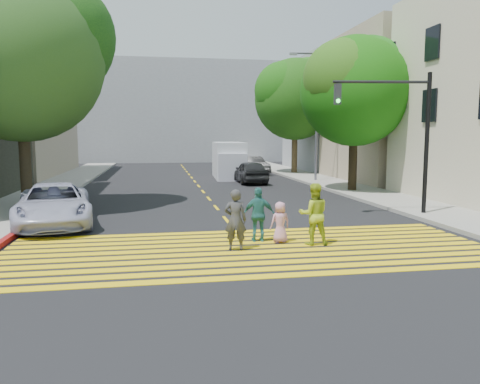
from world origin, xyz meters
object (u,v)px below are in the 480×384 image
object	(u,v)px
pedestrian_man	(235,220)
silver_car	(228,165)
pedestrian_woman	(314,214)
white_sedan	(54,205)
tree_left	(22,49)
tree_right_far	(296,95)
traffic_signal	(401,124)
tree_right_near	(356,86)
white_van	(229,161)
dark_car_near	(250,172)
dark_car_parked	(253,165)
pedestrian_child	(280,222)
pedestrian_extra	(259,215)

from	to	relation	value
pedestrian_man	silver_car	bearing A→B (deg)	-85.82
pedestrian_man	pedestrian_woman	world-z (taller)	pedestrian_woman
white_sedan	tree_left	bearing A→B (deg)	104.61
tree_right_far	pedestrian_woman	size ratio (longest dim) A/B	5.32
silver_car	pedestrian_man	bearing A→B (deg)	91.89
tree_left	pedestrian_woman	xyz separation A→B (m)	(9.76, -8.25, -5.74)
tree_left	tree_right_far	bearing A→B (deg)	44.31
white_sedan	traffic_signal	size ratio (longest dim) A/B	0.96
tree_right_near	white_van	size ratio (longest dim) A/B	1.51
tree_left	traffic_signal	bearing A→B (deg)	-16.54
tree_right_near	dark_car_near	xyz separation A→B (m)	(-4.61, 5.98, -5.07)
pedestrian_man	traffic_signal	world-z (taller)	traffic_signal
pedestrian_man	white_van	xyz separation A→B (m)	(3.13, 21.69, 0.42)
tree_left	tree_right_near	bearing A→B (deg)	11.94
dark_car_parked	pedestrian_child	bearing A→B (deg)	-109.02
tree_left	pedestrian_man	size ratio (longest dim) A/B	5.85
tree_right_near	white_sedan	world-z (taller)	tree_right_near
white_van	pedestrian_woman	bearing A→B (deg)	-89.27
traffic_signal	pedestrian_woman	bearing A→B (deg)	-132.32
tree_right_near	dark_car_near	size ratio (longest dim) A/B	1.96
tree_right_far	pedestrian_extra	size ratio (longest dim) A/B	5.85
pedestrian_man	white_van	size ratio (longest dim) A/B	0.29
tree_right_near	pedestrian_child	size ratio (longest dim) A/B	7.11
pedestrian_extra	white_sedan	size ratio (longest dim) A/B	0.31
tree_right_near	traffic_signal	world-z (taller)	tree_right_near
tree_right_far	white_van	bearing A→B (deg)	-153.83
tree_right_far	dark_car_near	size ratio (longest dim) A/B	2.15
pedestrian_woman	pedestrian_child	world-z (taller)	pedestrian_woman
tree_left	white_sedan	xyz separation A→B (m)	(1.78, -3.90, -5.90)
tree_left	dark_car_near	size ratio (longest dim) A/B	2.24
tree_right_near	traffic_signal	bearing A→B (deg)	-100.94
silver_car	dark_car_parked	size ratio (longest dim) A/B	0.95
pedestrian_woman	dark_car_near	distance (m)	17.70
white_van	traffic_signal	xyz separation A→B (m)	(3.95, -17.50, 2.30)
pedestrian_child	pedestrian_extra	distance (m)	0.66
pedestrian_woman	dark_car_near	size ratio (longest dim) A/B	0.41
pedestrian_woman	dark_car_parked	size ratio (longest dim) A/B	0.41
white_sedan	white_van	distance (m)	19.22
pedestrian_woman	dark_car_parked	bearing A→B (deg)	-90.43
pedestrian_extra	dark_car_parked	bearing A→B (deg)	-96.62
tree_right_far	silver_car	size ratio (longest dim) A/B	2.27
tree_left	silver_car	distance (m)	23.03
dark_car_near	pedestrian_extra	bearing A→B (deg)	78.52
pedestrian_extra	silver_car	size ratio (longest dim) A/B	0.39
pedestrian_man	dark_car_parked	bearing A→B (deg)	-90.36
dark_car_parked	traffic_signal	size ratio (longest dim) A/B	0.80
pedestrian_woman	silver_car	distance (m)	27.42
white_sedan	silver_car	xyz separation A→B (m)	(9.55, 23.03, -0.12)
white_sedan	tree_right_far	bearing A→B (deg)	43.75
tree_left	tree_right_near	size ratio (longest dim) A/B	1.14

